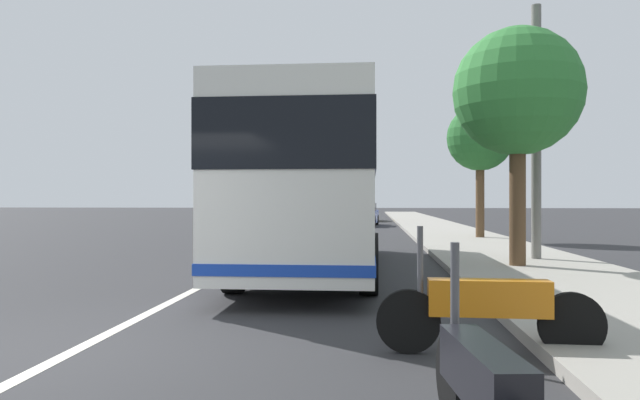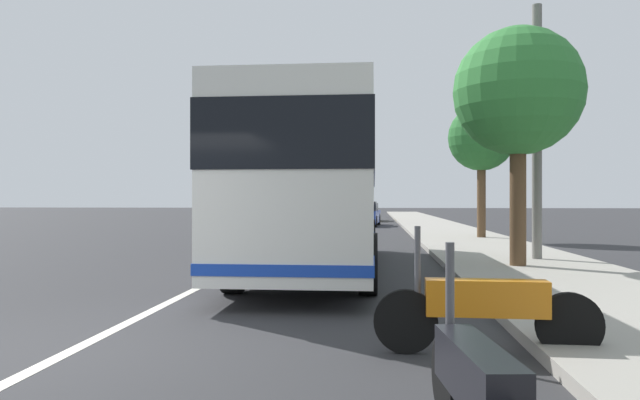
# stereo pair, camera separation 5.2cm
# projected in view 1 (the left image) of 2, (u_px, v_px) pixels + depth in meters

# --- Properties ---
(ground_plane) EXTENTS (220.00, 220.00, 0.00)m
(ground_plane) POSITION_uv_depth(u_px,v_px,m) (67.00, 355.00, 5.69)
(ground_plane) COLOR #2D2D30
(sidewalk_curb) EXTENTS (110.00, 3.60, 0.14)m
(sidewalk_curb) POSITION_uv_depth(u_px,v_px,m) (502.00, 256.00, 15.08)
(sidewalk_curb) COLOR #9E998E
(sidewalk_curb) RESTS_ON ground
(lane_divider_line) EXTENTS (110.00, 0.16, 0.01)m
(lane_divider_line) POSITION_uv_depth(u_px,v_px,m) (261.00, 256.00, 15.65)
(lane_divider_line) COLOR silver
(lane_divider_line) RESTS_ON ground
(coach_bus) EXTENTS (10.24, 2.53, 3.31)m
(coach_bus) POSITION_uv_depth(u_px,v_px,m) (318.00, 183.00, 12.63)
(coach_bus) COLOR silver
(coach_bus) RESTS_ON ground
(motorcycle_angled) EXTENTS (2.05, 0.36, 1.24)m
(motorcycle_angled) POSITION_uv_depth(u_px,v_px,m) (483.00, 388.00, 3.29)
(motorcycle_angled) COLOR black
(motorcycle_angled) RESTS_ON ground
(motorcycle_mid_row) EXTENTS (0.27, 2.20, 1.27)m
(motorcycle_mid_row) POSITION_uv_depth(u_px,v_px,m) (488.00, 307.00, 5.66)
(motorcycle_mid_row) COLOR black
(motorcycle_mid_row) RESTS_ON ground
(car_ahead_same_lane) EXTENTS (4.78, 2.15, 1.36)m
(car_ahead_same_lane) POSITION_uv_depth(u_px,v_px,m) (361.00, 215.00, 34.50)
(car_ahead_same_lane) COLOR navy
(car_ahead_same_lane) RESTS_ON ground
(car_side_street) EXTENTS (4.47, 2.02, 1.43)m
(car_side_street) POSITION_uv_depth(u_px,v_px,m) (363.00, 212.00, 42.52)
(car_side_street) COLOR gold
(car_side_street) RESTS_ON ground
(roadside_tree_mid_block) EXTENTS (2.73, 2.73, 5.21)m
(roadside_tree_mid_block) POSITION_uv_depth(u_px,v_px,m) (518.00, 93.00, 12.29)
(roadside_tree_mid_block) COLOR brown
(roadside_tree_mid_block) RESTS_ON ground
(roadside_tree_far_block) EXTENTS (2.48, 2.48, 5.11)m
(roadside_tree_far_block) POSITION_uv_depth(u_px,v_px,m) (480.00, 139.00, 21.68)
(roadside_tree_far_block) COLOR brown
(roadside_tree_far_block) RESTS_ON ground
(utility_pole) EXTENTS (0.23, 0.23, 6.16)m
(utility_pole) POSITION_uv_depth(u_px,v_px,m) (536.00, 135.00, 13.71)
(utility_pole) COLOR slate
(utility_pole) RESTS_ON ground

